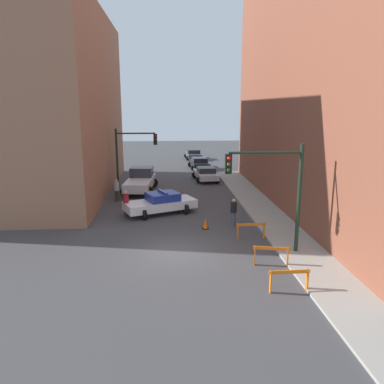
{
  "coord_description": "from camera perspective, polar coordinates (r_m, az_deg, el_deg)",
  "views": [
    {
      "loc": [
        -0.33,
        -17.18,
        6.99
      ],
      "look_at": [
        1.41,
        7.82,
        1.22
      ],
      "focal_mm": 35.0,
      "sensor_mm": 36.0,
      "label": 1
    }
  ],
  "objects": [
    {
      "name": "ground_plane",
      "position": [
        18.55,
        -2.72,
        -9.19
      ],
      "size": [
        120.0,
        120.0,
        0.0
      ],
      "primitive_type": "plane",
      "color": "#424244"
    },
    {
      "name": "sidewalk_right",
      "position": [
        19.64,
        15.87,
        -8.21
      ],
      "size": [
        2.4,
        44.0,
        0.12
      ],
      "color": "#9E998E",
      "rests_on": "ground_plane"
    },
    {
      "name": "building_corner_left",
      "position": [
        33.29,
        -25.09,
        12.02
      ],
      "size": [
        14.0,
        20.0,
        14.26
      ],
      "color": "#93664C",
      "rests_on": "ground_plane"
    },
    {
      "name": "building_right",
      "position": [
        28.75,
        25.59,
        15.86
      ],
      "size": [
        12.0,
        28.0,
        18.1
      ],
      "color": "brown",
      "rests_on": "ground_plane"
    },
    {
      "name": "traffic_light_near",
      "position": [
        17.8,
        12.61,
        1.44
      ],
      "size": [
        3.64,
        0.35,
        5.2
      ],
      "color": "black",
      "rests_on": "sidewalk_right"
    },
    {
      "name": "traffic_light_far",
      "position": [
        31.59,
        -9.42,
        6.26
      ],
      "size": [
        3.44,
        0.35,
        5.2
      ],
      "color": "black",
      "rests_on": "ground_plane"
    },
    {
      "name": "police_car",
      "position": [
        24.89,
        -4.76,
        -1.66
      ],
      "size": [
        5.05,
        3.54,
        1.52
      ],
      "rotation": [
        0.0,
        0.0,
        1.97
      ],
      "color": "white",
      "rests_on": "ground_plane"
    },
    {
      "name": "white_truck",
      "position": [
        31.68,
        -7.85,
        1.77
      ],
      "size": [
        2.94,
        5.55,
        1.9
      ],
      "rotation": [
        0.0,
        0.0,
        -0.09
      ],
      "color": "silver",
      "rests_on": "ground_plane"
    },
    {
      "name": "parked_car_near",
      "position": [
        35.9,
        2.11,
        2.83
      ],
      "size": [
        2.51,
        4.43,
        1.31
      ],
      "rotation": [
        0.0,
        0.0,
        0.08
      ],
      "color": "silver",
      "rests_on": "ground_plane"
    },
    {
      "name": "parked_car_mid",
      "position": [
        42.58,
        1.12,
        4.44
      ],
      "size": [
        2.48,
        4.42,
        1.31
      ],
      "rotation": [
        0.0,
        0.0,
        0.07
      ],
      "color": "black",
      "rests_on": "ground_plane"
    },
    {
      "name": "parked_car_far",
      "position": [
        50.5,
        0.22,
        5.79
      ],
      "size": [
        2.42,
        4.39,
        1.31
      ],
      "rotation": [
        0.0,
        0.0,
        0.05
      ],
      "color": "#474C51",
      "rests_on": "ground_plane"
    },
    {
      "name": "pedestrian_crossing",
      "position": [
        24.64,
        -10.03,
        -1.64
      ],
      "size": [
        0.36,
        0.36,
        1.66
      ],
      "rotation": [
        0.0,
        0.0,
        1.56
      ],
      "color": "#382D23",
      "rests_on": "ground_plane"
    },
    {
      "name": "pedestrian_corner",
      "position": [
        28.57,
        -11.39,
        0.32
      ],
      "size": [
        0.48,
        0.48,
        1.66
      ],
      "rotation": [
        0.0,
        0.0,
        1.99
      ],
      "color": "#382D23",
      "rests_on": "ground_plane"
    },
    {
      "name": "pedestrian_sidewalk",
      "position": [
        22.39,
        6.35,
        -3.01
      ],
      "size": [
        0.4,
        0.4,
        1.66
      ],
      "rotation": [
        0.0,
        0.0,
        3.01
      ],
      "color": "#474C66",
      "rests_on": "ground_plane"
    },
    {
      "name": "barrier_front",
      "position": [
        15.11,
        14.59,
        -12.44
      ],
      "size": [
        1.6,
        0.19,
        0.9
      ],
      "rotation": [
        0.0,
        0.0,
        0.02
      ],
      "color": "orange",
      "rests_on": "ground_plane"
    },
    {
      "name": "barrier_mid",
      "position": [
        17.21,
        11.99,
        -9.07
      ],
      "size": [
        1.58,
        0.46,
        0.9
      ],
      "rotation": [
        0.0,
        0.0,
        -0.2
      ],
      "color": "orange",
      "rests_on": "ground_plane"
    },
    {
      "name": "barrier_back",
      "position": [
        20.3,
        8.97,
        -5.5
      ],
      "size": [
        1.6,
        0.2,
        0.9
      ],
      "rotation": [
        0.0,
        0.0,
        0.03
      ],
      "color": "orange",
      "rests_on": "ground_plane"
    },
    {
      "name": "traffic_cone",
      "position": [
        21.85,
        2.07,
        -4.82
      ],
      "size": [
        0.36,
        0.36,
        0.66
      ],
      "color": "black",
      "rests_on": "ground_plane"
    }
  ]
}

